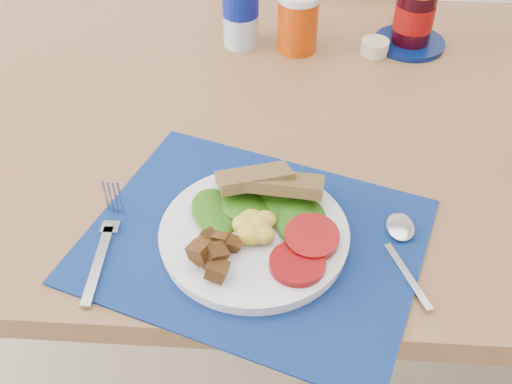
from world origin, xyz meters
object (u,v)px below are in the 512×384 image
(chair_far, at_px, (310,30))
(breakfast_plate, at_px, (250,232))
(jam_on_saucer, at_px, (414,19))
(juice_glass, at_px, (298,23))

(chair_far, bearing_deg, breakfast_plate, 87.57)
(breakfast_plate, xyz_separation_m, jam_on_saucer, (0.28, 0.55, 0.03))
(chair_far, relative_size, juice_glass, 10.87)
(chair_far, distance_m, juice_glass, 0.44)
(chair_far, relative_size, breakfast_plate, 4.70)
(chair_far, xyz_separation_m, breakfast_plate, (-0.09, -0.90, 0.18))
(chair_far, distance_m, breakfast_plate, 0.93)
(juice_glass, bearing_deg, chair_far, 84.13)
(juice_glass, height_order, jam_on_saucer, jam_on_saucer)
(chair_far, xyz_separation_m, juice_glass, (-0.04, -0.38, 0.21))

